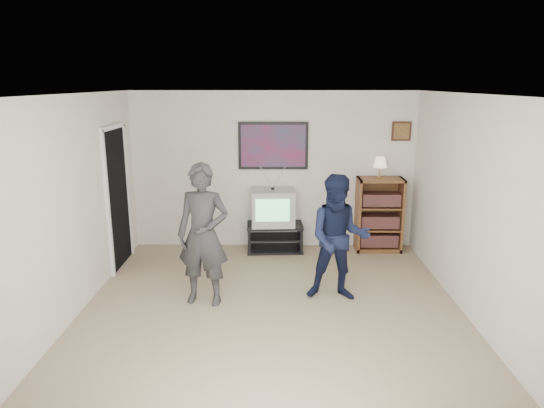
{
  "coord_description": "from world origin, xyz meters",
  "views": [
    {
      "loc": [
        0.05,
        -5.13,
        2.62
      ],
      "look_at": [
        -0.0,
        0.71,
        1.15
      ],
      "focal_mm": 32.0,
      "sensor_mm": 36.0,
      "label": 1
    }
  ],
  "objects_px": {
    "crt_television": "(273,207)",
    "person_short": "(339,238)",
    "bookshelf": "(379,215)",
    "media_stand": "(275,237)",
    "person_tall": "(203,235)"
  },
  "relations": [
    {
      "from": "crt_television",
      "to": "person_short",
      "type": "height_order",
      "value": "person_short"
    },
    {
      "from": "bookshelf",
      "to": "person_short",
      "type": "relative_size",
      "value": 0.75
    },
    {
      "from": "person_short",
      "to": "media_stand",
      "type": "bearing_deg",
      "value": 118.42
    },
    {
      "from": "crt_television",
      "to": "person_tall",
      "type": "distance_m",
      "value": 2.06
    },
    {
      "from": "media_stand",
      "to": "person_short",
      "type": "distance_m",
      "value": 2.01
    },
    {
      "from": "person_short",
      "to": "person_tall",
      "type": "bearing_deg",
      "value": -171.23
    },
    {
      "from": "media_stand",
      "to": "crt_television",
      "type": "relative_size",
      "value": 1.35
    },
    {
      "from": "crt_television",
      "to": "person_short",
      "type": "bearing_deg",
      "value": -68.55
    },
    {
      "from": "media_stand",
      "to": "crt_television",
      "type": "distance_m",
      "value": 0.5
    },
    {
      "from": "crt_television",
      "to": "person_tall",
      "type": "xyz_separation_m",
      "value": [
        -0.81,
        -1.88,
        0.14
      ]
    },
    {
      "from": "media_stand",
      "to": "bookshelf",
      "type": "distance_m",
      "value": 1.69
    },
    {
      "from": "media_stand",
      "to": "bookshelf",
      "type": "height_order",
      "value": "bookshelf"
    },
    {
      "from": "person_short",
      "to": "bookshelf",
      "type": "bearing_deg",
      "value": 68.89
    },
    {
      "from": "media_stand",
      "to": "person_tall",
      "type": "height_order",
      "value": "person_tall"
    },
    {
      "from": "media_stand",
      "to": "bookshelf",
      "type": "xyz_separation_m",
      "value": [
        1.65,
        0.05,
        0.37
      ]
    }
  ]
}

